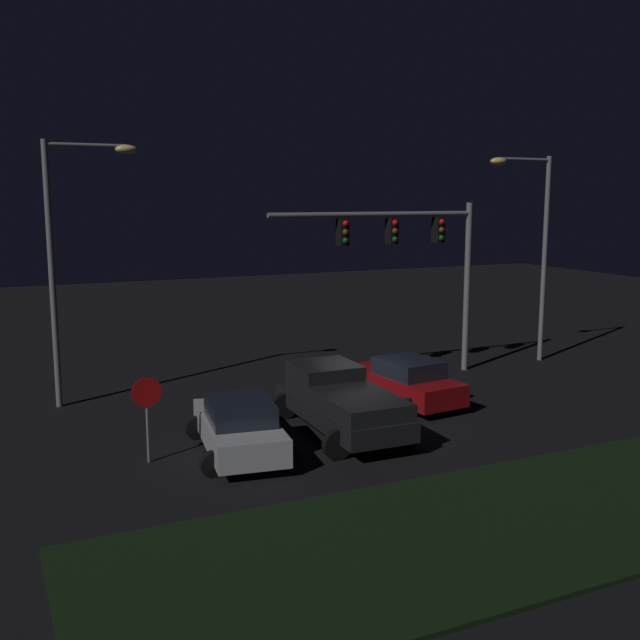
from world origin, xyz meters
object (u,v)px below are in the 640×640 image
(car_sedan, at_px, (405,381))
(stop_sign, at_px, (147,403))
(pickup_truck, at_px, (339,398))
(street_lamp_left, at_px, (69,241))
(traffic_signal_gantry, at_px, (414,247))
(street_lamp_right, at_px, (534,234))
(car_sedan_far, at_px, (239,427))

(car_sedan, height_order, stop_sign, stop_sign)
(pickup_truck, height_order, street_lamp_left, street_lamp_left)
(car_sedan, xyz_separation_m, traffic_signal_gantry, (2.21, 3.10, 4.16))
(traffic_signal_gantry, relative_size, street_lamp_right, 1.00)
(car_sedan_far, bearing_deg, stop_sign, 89.54)
(traffic_signal_gantry, bearing_deg, stop_sign, -155.13)
(street_lamp_left, bearing_deg, car_sedan_far, -64.21)
(street_lamp_right, bearing_deg, traffic_signal_gantry, -178.55)
(pickup_truck, distance_m, traffic_signal_gantry, 8.32)
(pickup_truck, bearing_deg, street_lamp_left, 47.90)
(pickup_truck, xyz_separation_m, traffic_signal_gantry, (5.50, 4.87, 3.90))
(traffic_signal_gantry, height_order, stop_sign, traffic_signal_gantry)
(car_sedan_far, bearing_deg, street_lamp_left, 33.80)
(traffic_signal_gantry, bearing_deg, pickup_truck, -138.48)
(pickup_truck, xyz_separation_m, car_sedan, (3.30, 1.77, -0.26))
(pickup_truck, bearing_deg, stop_sign, 93.92)
(car_sedan, relative_size, traffic_signal_gantry, 0.55)
(street_lamp_right, relative_size, stop_sign, 3.73)
(pickup_truck, relative_size, street_lamp_right, 0.65)
(street_lamp_right, bearing_deg, stop_sign, -162.57)
(car_sedan, bearing_deg, stop_sign, 96.76)
(car_sedan_far, xyz_separation_m, street_lamp_left, (-3.26, 6.74, 4.59))
(pickup_truck, relative_size, stop_sign, 2.44)
(pickup_truck, height_order, car_sedan, pickup_truck)
(stop_sign, bearing_deg, traffic_signal_gantry, 24.87)
(traffic_signal_gantry, bearing_deg, street_lamp_right, 1.45)
(car_sedan, relative_size, street_lamp_right, 0.55)
(car_sedan_far, bearing_deg, traffic_signal_gantry, -49.96)
(car_sedan, xyz_separation_m, street_lamp_left, (-9.79, 4.38, 4.59))
(pickup_truck, height_order, car_sedan_far, pickup_truck)
(street_lamp_right, xyz_separation_m, stop_sign, (-16.78, -5.27, -3.69))
(pickup_truck, height_order, traffic_signal_gantry, traffic_signal_gantry)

